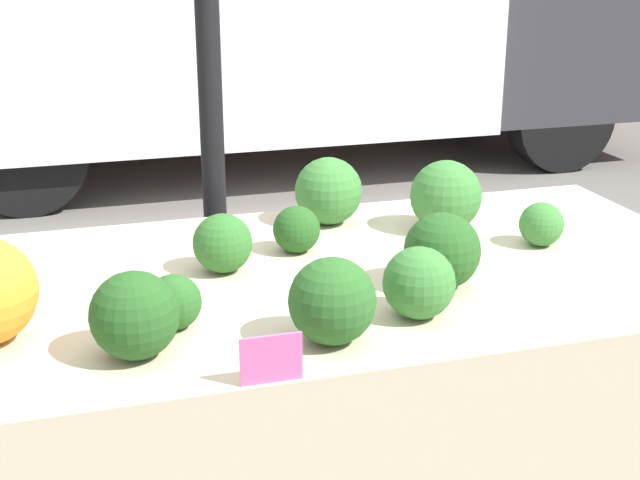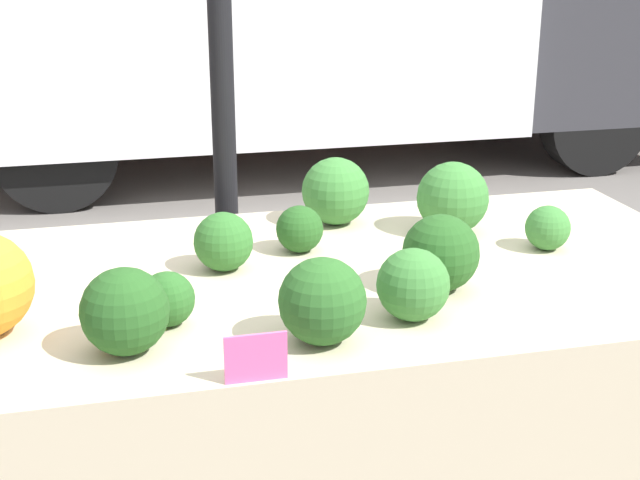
{
  "view_description": "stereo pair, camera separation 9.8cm",
  "coord_description": "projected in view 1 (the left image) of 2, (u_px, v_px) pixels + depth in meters",
  "views": [
    {
      "loc": [
        -0.55,
        -1.84,
        1.56
      ],
      "look_at": [
        0.0,
        0.0,
        0.9
      ],
      "focal_mm": 50.0,
      "sensor_mm": 36.0,
      "label": 1
    },
    {
      "loc": [
        -0.46,
        -1.86,
        1.56
      ],
      "look_at": [
        0.0,
        0.0,
        0.9
      ],
      "focal_mm": 50.0,
      "sensor_mm": 36.0,
      "label": 2
    }
  ],
  "objects": [
    {
      "name": "tent_pole",
      "position": [
        209.0,
        61.0,
        2.54
      ],
      "size": [
        0.07,
        0.07,
        2.43
      ],
      "color": "black",
      "rests_on": "ground_plane"
    },
    {
      "name": "market_table",
      "position": [
        329.0,
        320.0,
        2.03
      ],
      "size": [
        1.97,
        0.99,
        0.82
      ],
      "color": "beige",
      "rests_on": "ground_plane"
    },
    {
      "name": "broccoli_head_0",
      "position": [
        446.0,
        196.0,
        2.32
      ],
      "size": [
        0.19,
        0.19,
        0.19
      ],
      "color": "#387533",
      "rests_on": "market_table"
    },
    {
      "name": "broccoli_head_2",
      "position": [
        328.0,
        191.0,
        2.38
      ],
      "size": [
        0.18,
        0.18,
        0.18
      ],
      "color": "#387533",
      "rests_on": "market_table"
    },
    {
      "name": "broccoli_head_3",
      "position": [
        442.0,
        251.0,
        1.95
      ],
      "size": [
        0.17,
        0.17,
        0.17
      ],
      "color": "#23511E",
      "rests_on": "market_table"
    },
    {
      "name": "broccoli_head_4",
      "position": [
        541.0,
        224.0,
        2.22
      ],
      "size": [
        0.11,
        0.11,
        0.11
      ],
      "color": "#387533",
      "rests_on": "market_table"
    },
    {
      "name": "broccoli_head_5",
      "position": [
        419.0,
        283.0,
        1.8
      ],
      "size": [
        0.15,
        0.15,
        0.15
      ],
      "color": "#387533",
      "rests_on": "market_table"
    },
    {
      "name": "broccoli_head_6",
      "position": [
        297.0,
        229.0,
        2.17
      ],
      "size": [
        0.12,
        0.12,
        0.12
      ],
      "color": "#23511E",
      "rests_on": "market_table"
    },
    {
      "name": "broccoli_head_7",
      "position": [
        174.0,
        302.0,
        1.75
      ],
      "size": [
        0.11,
        0.11,
        0.11
      ],
      "color": "#285B23",
      "rests_on": "market_table"
    },
    {
      "name": "broccoli_head_8",
      "position": [
        134.0,
        315.0,
        1.63
      ],
      "size": [
        0.17,
        0.17,
        0.17
      ],
      "color": "#23511E",
      "rests_on": "market_table"
    },
    {
      "name": "broccoli_head_9",
      "position": [
        223.0,
        243.0,
        2.04
      ],
      "size": [
        0.14,
        0.14,
        0.14
      ],
      "color": "#2D6628",
      "rests_on": "market_table"
    },
    {
      "name": "broccoli_head_10",
      "position": [
        332.0,
        301.0,
        1.69
      ],
      "size": [
        0.17,
        0.17,
        0.17
      ],
      "color": "#285B23",
      "rests_on": "market_table"
    },
    {
      "name": "price_sign",
      "position": [
        271.0,
        359.0,
        1.54
      ],
      "size": [
        0.11,
        0.01,
        0.09
      ],
      "color": "#F45B9E",
      "rests_on": "market_table"
    }
  ]
}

